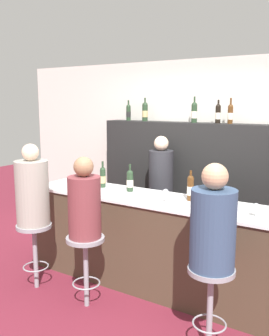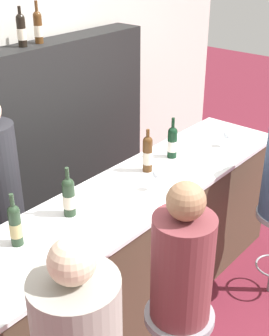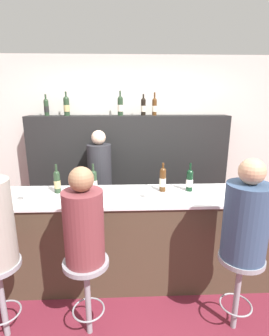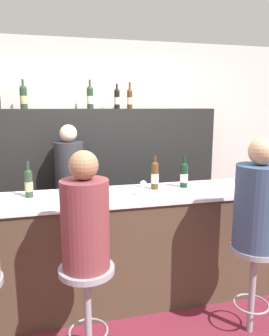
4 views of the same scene
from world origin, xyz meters
TOP-DOWN VIEW (x-y plane):
  - ground_plane at (0.00, 0.00)m, footprint 16.00×16.00m
  - bar_counter at (0.00, 0.31)m, footprint 3.08×0.66m
  - back_bar_cabinet at (0.00, 1.52)m, footprint 2.89×0.28m
  - wine_bottle_counter_0 at (-0.79, 0.42)m, footprint 0.07×0.07m
  - wine_bottle_counter_1 at (-0.40, 0.42)m, footprint 0.08×0.08m
  - wine_bottle_counter_2 at (0.35, 0.42)m, footprint 0.07×0.07m
  - wine_bottle_counter_3 at (0.64, 0.42)m, footprint 0.07×0.07m
  - wine_bottle_backbar_3 at (0.21, 1.52)m, footprint 0.07×0.07m
  - wine_bottle_backbar_4 at (0.37, 1.52)m, footprint 0.07×0.07m
  - wine_glass_1 at (0.17, 0.20)m, footprint 0.07×0.07m
  - wine_glass_2 at (1.08, 0.20)m, footprint 0.07×0.07m
  - bar_stool_middle at (-0.39, -0.40)m, footprint 0.38×0.38m
  - guest_seated_middle at (-0.39, -0.40)m, footprint 0.32×0.32m
  - bartender at (-0.40, 1.16)m, footprint 0.32×0.32m

SIDE VIEW (x-z plane):
  - ground_plane at x=0.00m, z-range 0.00..0.00m
  - bar_counter at x=0.00m, z-range 0.00..1.02m
  - bar_stool_middle at x=-0.39m, z-range 0.20..0.93m
  - bartender at x=-0.40m, z-range -0.06..1.54m
  - back_bar_cabinet at x=0.00m, z-range 0.00..1.76m
  - guest_seated_middle at x=-0.39m, z-range 0.67..1.47m
  - wine_glass_2 at x=1.08m, z-range 1.04..1.17m
  - wine_glass_1 at x=0.17m, z-range 1.05..1.19m
  - wine_bottle_counter_3 at x=0.64m, z-range 0.98..1.30m
  - wine_bottle_counter_1 at x=-0.40m, z-range 0.99..1.30m
  - wine_bottle_counter_0 at x=-0.79m, z-range 0.99..1.30m
  - wine_bottle_counter_2 at x=0.35m, z-range 0.99..1.31m
  - wine_bottle_backbar_3 at x=0.21m, z-range 1.74..2.03m
  - wine_bottle_backbar_4 at x=0.37m, z-range 1.72..2.04m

